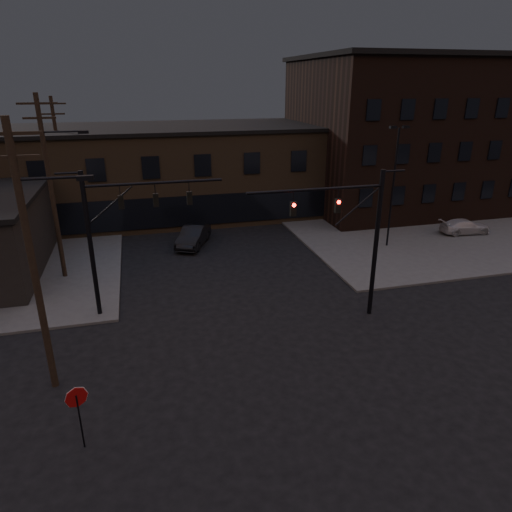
# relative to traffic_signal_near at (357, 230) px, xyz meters

# --- Properties ---
(ground) EXTENTS (140.00, 140.00, 0.00)m
(ground) POSITION_rel_traffic_signal_near_xyz_m (-5.36, -4.50, -4.93)
(ground) COLOR black
(ground) RESTS_ON ground
(sidewalk_ne) EXTENTS (30.00, 30.00, 0.15)m
(sidewalk_ne) POSITION_rel_traffic_signal_near_xyz_m (16.64, 17.50, -4.86)
(sidewalk_ne) COLOR #474744
(sidewalk_ne) RESTS_ON ground
(building_row) EXTENTS (40.00, 12.00, 8.00)m
(building_row) POSITION_rel_traffic_signal_near_xyz_m (-5.36, 23.50, -0.93)
(building_row) COLOR #4F3E2A
(building_row) RESTS_ON ground
(building_right) EXTENTS (22.00, 16.00, 14.00)m
(building_right) POSITION_rel_traffic_signal_near_xyz_m (16.64, 21.50, 2.07)
(building_right) COLOR black
(building_right) RESTS_ON ground
(traffic_signal_near) EXTENTS (7.12, 0.24, 8.00)m
(traffic_signal_near) POSITION_rel_traffic_signal_near_xyz_m (0.00, 0.00, 0.00)
(traffic_signal_near) COLOR black
(traffic_signal_near) RESTS_ON ground
(traffic_signal_far) EXTENTS (7.12, 0.24, 8.00)m
(traffic_signal_far) POSITION_rel_traffic_signal_near_xyz_m (-12.07, 3.50, 0.08)
(traffic_signal_far) COLOR black
(traffic_signal_far) RESTS_ON ground
(stop_sign) EXTENTS (0.72, 0.33, 2.48)m
(stop_sign) POSITION_rel_traffic_signal_near_xyz_m (-13.36, -6.49, -3.09)
(stop_sign) COLOR black
(stop_sign) RESTS_ON ground
(utility_pole_near) EXTENTS (3.70, 0.28, 11.00)m
(utility_pole_near) POSITION_rel_traffic_signal_near_xyz_m (-14.79, -2.50, 0.94)
(utility_pole_near) COLOR black
(utility_pole_near) RESTS_ON ground
(utility_pole_mid) EXTENTS (3.70, 0.28, 11.50)m
(utility_pole_mid) POSITION_rel_traffic_signal_near_xyz_m (-15.79, 9.50, 1.19)
(utility_pole_mid) COLOR black
(utility_pole_mid) RESTS_ON ground
(utility_pole_far) EXTENTS (2.20, 0.28, 11.00)m
(utility_pole_far) POSITION_rel_traffic_signal_near_xyz_m (-16.86, 21.50, 0.85)
(utility_pole_far) COLOR black
(utility_pole_far) RESTS_ON ground
(lot_light_a) EXTENTS (1.50, 0.28, 9.14)m
(lot_light_a) POSITION_rel_traffic_signal_near_xyz_m (7.64, 9.50, 0.58)
(lot_light_a) COLOR black
(lot_light_a) RESTS_ON ground
(lot_light_b) EXTENTS (1.50, 0.28, 9.14)m
(lot_light_b) POSITION_rel_traffic_signal_near_xyz_m (13.64, 14.50, 0.58)
(lot_light_b) COLOR black
(lot_light_b) RESTS_ON ground
(parked_car_lot_a) EXTENTS (3.95, 1.59, 1.35)m
(parked_car_lot_a) POSITION_rel_traffic_signal_near_xyz_m (12.29, 17.87, -4.11)
(parked_car_lot_a) COLOR black
(parked_car_lot_a) RESTS_ON sidewalk_ne
(parked_car_lot_b) EXTENTS (4.27, 2.04, 1.20)m
(parked_car_lot_b) POSITION_rel_traffic_signal_near_xyz_m (15.44, 10.54, -4.18)
(parked_car_lot_b) COLOR #B9B9BB
(parked_car_lot_b) RESTS_ON sidewalk_ne
(car_crossing) EXTENTS (3.43, 5.00, 1.56)m
(car_crossing) POSITION_rel_traffic_signal_near_xyz_m (-6.85, 13.71, -4.15)
(car_crossing) COLOR black
(car_crossing) RESTS_ON ground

